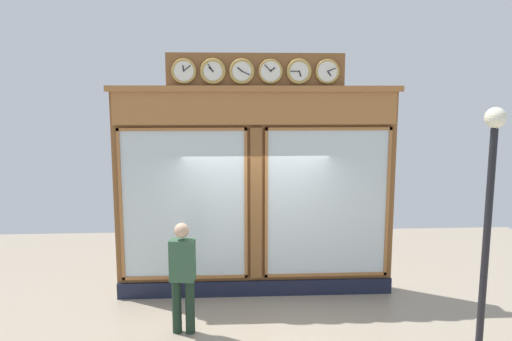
# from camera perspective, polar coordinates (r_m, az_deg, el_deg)

# --- Properties ---
(shop_facade) EXTENTS (4.95, 0.42, 4.22)m
(shop_facade) POSITION_cam_1_polar(r_m,az_deg,el_deg) (8.65, -0.05, -2.20)
(shop_facade) COLOR brown
(shop_facade) RESTS_ON ground_plane
(pedestrian) EXTENTS (0.38, 0.26, 1.69)m
(pedestrian) POSITION_cam_1_polar(r_m,az_deg,el_deg) (7.53, -8.44, -11.60)
(pedestrian) COLOR #1C2F21
(pedestrian) RESTS_ON ground_plane
(street_lamp) EXTENTS (0.28, 0.28, 3.37)m
(street_lamp) POSITION_cam_1_polar(r_m,az_deg,el_deg) (7.37, 25.32, -2.19)
(street_lamp) COLOR black
(street_lamp) RESTS_ON ground_plane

